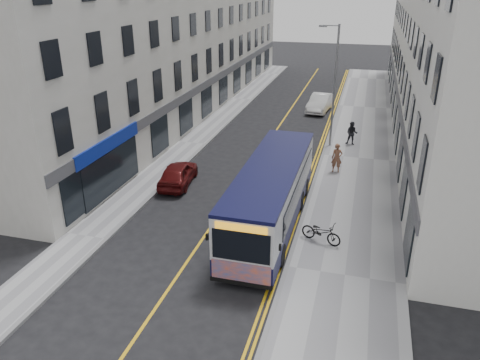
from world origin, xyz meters
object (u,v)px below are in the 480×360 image
Objects in this scene: streetlamp at (334,83)px; car_maroon at (178,173)px; city_bus at (271,193)px; pedestrian_near at (337,158)px; pedestrian_far at (352,133)px; car_white at (320,103)px; bicycle at (321,232)px.

streetlamp reaches higher than car_maroon.
streetlamp is 12.02m from car_maroon.
city_bus is 7.64m from pedestrian_near.
car_maroon is (-8.93, -9.18, -0.26)m from pedestrian_far.
city_bus is at bearing -113.29° from pedestrian_near.
car_white is (-0.12, 21.14, -0.92)m from city_bus.
streetlamp is 0.77× the size of city_bus.
bicycle is 1.15× the size of pedestrian_far.
streetlamp reaches higher than pedestrian_near.
city_bus is (-1.54, -11.95, -2.73)m from streetlamp.
pedestrian_far is at bearing 19.79° from streetlamp.
streetlamp is 10.02m from car_white.
streetlamp is 13.57m from bicycle.
car_maroon is at bearing -126.59° from pedestrian_far.
pedestrian_near is 9.22m from car_maroon.
pedestrian_far reaches higher than bicycle.
bicycle is 22.33m from car_white.
streetlamp reaches higher than pedestrian_far.
city_bus reaches higher than car_white.
pedestrian_near reaches higher than pedestrian_far.
city_bus is 12.86m from pedestrian_far.
streetlamp is at bearing -152.58° from pedestrian_far.
car_maroon is at bearing -130.80° from streetlamp.
bicycle is at bearing 146.23° from car_maroon.
pedestrian_near is at bearing 19.69° from bicycle.
pedestrian_near is 1.08× the size of pedestrian_far.
car_maroon is (-5.93, 3.30, -1.00)m from city_bus.
streetlamp reaches higher than city_bus.
pedestrian_near is (-0.03, 8.26, 0.38)m from bicycle.
car_white is (-2.55, 22.18, 0.13)m from bicycle.
city_bus is 2.85m from bicycle.
pedestrian_near reaches higher than car_white.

